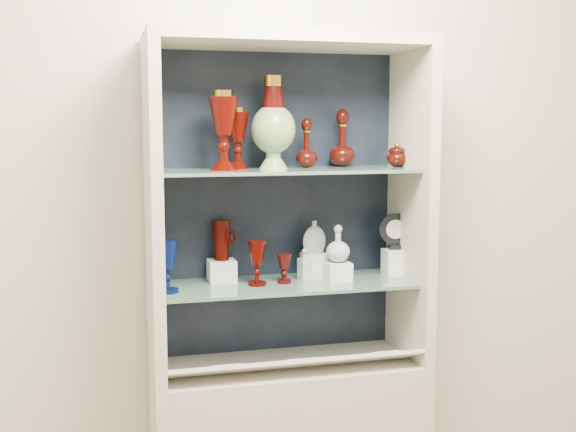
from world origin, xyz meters
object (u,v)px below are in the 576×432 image
object	(u,v)px
lidded_bowl	(397,154)
cobalt_goblet	(167,267)
enamel_urn	(273,123)
ruby_decanter_b	(342,136)
ruby_goblet_small	(284,269)
clear_square_bottle	(305,264)
clear_round_decanter	(338,245)
pedestal_lamp_right	(238,138)
cameo_medallion	(395,231)
ruby_decanter_a	(307,140)
ruby_pitcher	(221,240)
flat_flask	(314,237)
pedestal_lamp_left	(224,131)
ruby_goblet_tall	(257,263)

from	to	relation	value
lidded_bowl	cobalt_goblet	bearing A→B (deg)	-175.17
enamel_urn	ruby_decanter_b	size ratio (longest dim) A/B	1.44
ruby_goblet_small	clear_square_bottle	size ratio (longest dim) A/B	0.89
clear_round_decanter	pedestal_lamp_right	bearing A→B (deg)	169.33
clear_square_bottle	cameo_medallion	world-z (taller)	cameo_medallion
ruby_decanter_a	clear_square_bottle	size ratio (longest dim) A/B	1.71
cobalt_goblet	clear_square_bottle	xyz separation A→B (m)	(0.52, 0.07, -0.03)
lidded_bowl	cameo_medallion	xyz separation A→B (m)	(0.00, 0.01, -0.29)
pedestal_lamp_right	ruby_pitcher	distance (m)	0.38
ruby_decanter_b	clear_square_bottle	distance (m)	0.51
clear_round_decanter	ruby_decanter_b	bearing A→B (deg)	65.53
pedestal_lamp_right	enamel_urn	size ratio (longest dim) A/B	0.66
lidded_bowl	flat_flask	distance (m)	0.44
ruby_decanter_a	pedestal_lamp_right	bearing A→B (deg)	-179.69
cobalt_goblet	cameo_medallion	xyz separation A→B (m)	(0.88, 0.08, 0.08)
pedestal_lamp_left	ruby_goblet_small	xyz separation A→B (m)	(0.22, 0.02, -0.50)
enamel_urn	ruby_decanter_b	world-z (taller)	enamel_urn
ruby_decanter_b	lidded_bowl	distance (m)	0.22
ruby_pitcher	clear_round_decanter	size ratio (longest dim) A/B	1.13
ruby_decanter_a	clear_round_decanter	world-z (taller)	ruby_decanter_a
ruby_decanter_b	cameo_medallion	size ratio (longest dim) A/B	1.59
pedestal_lamp_left	cobalt_goblet	size ratio (longest dim) A/B	1.52
enamel_urn	lidded_bowl	distance (m)	0.50
cobalt_goblet	ruby_pitcher	size ratio (longest dim) A/B	1.21
ruby_decanter_a	cameo_medallion	size ratio (longest dim) A/B	1.42
cobalt_goblet	clear_square_bottle	bearing A→B (deg)	8.23
cobalt_goblet	flat_flask	size ratio (longest dim) A/B	1.40
ruby_goblet_tall	clear_round_decanter	size ratio (longest dim) A/B	1.24
clear_round_decanter	cameo_medallion	size ratio (longest dim) A/B	0.92
clear_square_bottle	cameo_medallion	distance (m)	0.38
flat_flask	clear_round_decanter	size ratio (longest dim) A/B	0.98
pedestal_lamp_left	ruby_goblet_tall	xyz separation A→B (m)	(0.12, 0.01, -0.48)
ruby_goblet_small	flat_flask	xyz separation A→B (m)	(0.14, 0.08, 0.10)
enamel_urn	ruby_goblet_tall	xyz separation A→B (m)	(-0.07, -0.03, -0.50)
ruby_decanter_a	clear_square_bottle	world-z (taller)	ruby_decanter_a
ruby_decanter_a	ruby_pitcher	distance (m)	0.49
ruby_decanter_b	cameo_medallion	world-z (taller)	ruby_decanter_b
ruby_goblet_small	ruby_goblet_tall	bearing A→B (deg)	-174.78
cobalt_goblet	enamel_urn	bearing A→B (deg)	9.61
clear_square_bottle	ruby_goblet_tall	bearing A→B (deg)	-168.07
flat_flask	ruby_goblet_tall	bearing A→B (deg)	-165.20
enamel_urn	cameo_medallion	world-z (taller)	enamel_urn
ruby_goblet_tall	ruby_decanter_a	bearing A→B (deg)	18.42
ruby_goblet_small	flat_flask	world-z (taller)	flat_flask
cobalt_goblet	ruby_goblet_tall	size ratio (longest dim) A/B	1.10
clear_square_bottle	pedestal_lamp_right	bearing A→B (deg)	173.82
clear_square_bottle	clear_round_decanter	distance (m)	0.15
enamel_urn	cobalt_goblet	distance (m)	0.64
ruby_decanter_b	ruby_goblet_tall	size ratio (longest dim) A/B	1.39
pedestal_lamp_left	clear_round_decanter	world-z (taller)	pedestal_lamp_left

